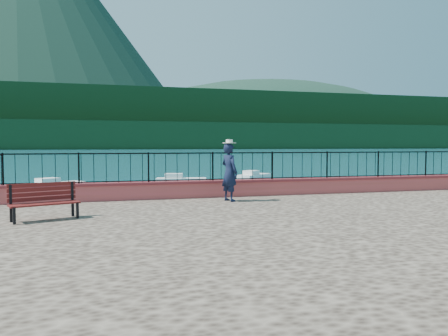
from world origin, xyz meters
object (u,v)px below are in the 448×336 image
boat_1 (292,194)px  boat_2 (308,184)px  boat_0 (57,198)px  boat_4 (181,178)px  park_bench (45,209)px  person (229,172)px  boat_3 (56,183)px  boat_5 (254,174)px

boat_1 → boat_2: 5.72m
boat_0 → boat_4: same height
park_bench → boat_0: bearing=73.9°
park_bench → boat_4: (7.31, 22.28, -1.07)m
person → boat_3: (-6.98, 18.28, -1.73)m
park_bench → boat_1: size_ratio=0.39×
park_bench → boat_0: 11.40m
boat_4 → person: bearing=-82.3°
boat_1 → boat_2: bearing=61.9°
boat_0 → park_bench: bearing=-107.3°
boat_4 → boat_5: bearing=33.8°
park_bench → person: 5.75m
boat_1 → person: bearing=-119.8°
park_bench → boat_2: bearing=25.8°
park_bench → boat_3: (-1.69, 20.43, -1.07)m
boat_4 → park_bench: bearing=-94.7°
boat_5 → boat_4: bearing=160.8°
boat_0 → boat_3: (-0.93, 9.11, 0.00)m
park_bench → boat_5: bearing=40.2°
boat_5 → boat_1: bearing=-141.5°
park_bench → boat_0: size_ratio=0.48×
boat_0 → boat_3: 9.16m
boat_4 → boat_2: bearing=-33.2°
person → boat_0: 11.12m
person → boat_2: 15.66m
boat_4 → boat_3: bearing=-154.9°
person → boat_4: person is taller
park_bench → person: (5.28, 2.16, 0.66)m
park_bench → person: person is taller
boat_1 → boat_4: size_ratio=1.11×
park_bench → boat_3: 20.53m
boat_1 → boat_2: size_ratio=1.25×
park_bench → boat_4: size_ratio=0.43×
boat_2 → boat_4: size_ratio=0.89×
boat_4 → boat_5: size_ratio=1.05×
boat_2 → boat_3: 17.03m
park_bench → boat_5: (14.25, 24.85, -1.07)m
boat_1 → boat_2: same height
boat_5 → person: bearing=-151.1°
park_bench → boat_4: 23.47m
park_bench → boat_5: park_bench is taller
boat_2 → boat_5: size_ratio=0.93×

